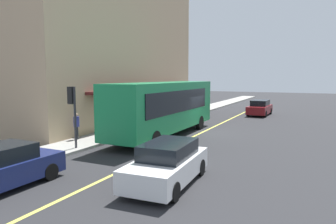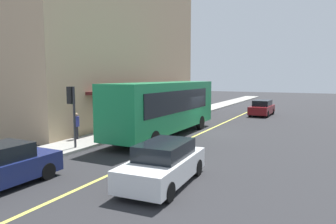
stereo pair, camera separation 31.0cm
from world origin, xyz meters
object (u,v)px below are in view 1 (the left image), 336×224
traffic_light (72,102)px  pedestrian_mid_block (117,119)px  pedestrian_at_corner (76,124)px  car_maroon (260,108)px  bus (165,106)px  pedestrian_near_storefront (196,102)px  car_white (167,164)px

traffic_light → pedestrian_mid_block: bearing=2.9°
pedestrian_at_corner → car_maroon: bearing=-22.9°
traffic_light → pedestrian_at_corner: size_ratio=2.04×
bus → pedestrian_near_storefront: bearing=12.5°
pedestrian_near_storefront → pedestrian_mid_block: 14.89m
bus → pedestrian_at_corner: size_ratio=7.09×
traffic_light → car_white: 7.37m
car_white → pedestrian_mid_block: 9.63m
car_maroon → pedestrian_near_storefront: pedestrian_near_storefront is taller
traffic_light → car_maroon: size_ratio=0.73×
bus → car_maroon: (14.07, -3.65, -1.24)m
bus → car_white: bus is taller
car_white → pedestrian_near_storefront: size_ratio=2.75×
car_white → pedestrian_at_corner: (4.21, 8.07, 0.34)m
pedestrian_mid_block → pedestrian_at_corner: bearing=155.2°
bus → pedestrian_at_corner: bus is taller
traffic_light → car_white: size_ratio=0.73×
pedestrian_near_storefront → car_maroon: bearing=-85.0°
pedestrian_near_storefront → pedestrian_at_corner: pedestrian_near_storefront is taller
bus → car_maroon: bearing=-14.5°
car_maroon → pedestrian_mid_block: pedestrian_mid_block is taller
pedestrian_near_storefront → pedestrian_at_corner: size_ratio=1.02×
car_maroon → pedestrian_mid_block: (-15.47, 6.44, 0.41)m
pedestrian_at_corner → pedestrian_mid_block: bearing=-24.8°
bus → pedestrian_near_storefront: bus is taller
car_maroon → traffic_light: bearing=162.4°
bus → traffic_light: bearing=155.3°
car_white → pedestrian_near_storefront: 22.73m
pedestrian_near_storefront → pedestrian_mid_block: size_ratio=0.95×
car_white → traffic_light: bearing=69.7°
bus → pedestrian_near_storefront: (13.49, 2.99, -0.88)m
car_maroon → car_white: bearing=-178.8°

